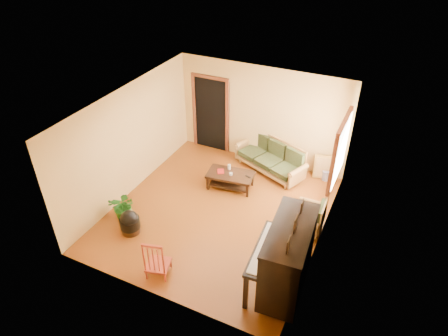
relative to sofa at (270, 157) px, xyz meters
The scene contains 16 objects.
floor 2.15m from the sofa, 102.28° to the right, with size 5.00×5.00×0.00m, color #5E2B0C.
doorway 2.04m from the sofa, 167.65° to the left, with size 1.08×0.16×2.05m, color black.
window 2.21m from the sofa, 23.46° to the right, with size 0.12×1.36×1.46m, color white.
sofa is the anchor object (origin of this frame).
coffee_table 1.26m from the sofa, 119.53° to the right, with size 1.10×0.60×0.40m, color black.
armchair 2.26m from the sofa, 49.21° to the right, with size 0.72×0.75×0.75m, color olive.
piano 3.75m from the sofa, 65.52° to the right, with size 0.94×1.60×1.41m, color black.
footstool 3.90m from the sofa, 118.39° to the right, with size 0.42×0.42×0.40m, color black.
red_chair 4.18m from the sofa, 99.44° to the right, with size 0.42×0.46×0.89m, color maroon.
leaning_frame 1.36m from the sofa, 11.67° to the left, with size 0.50×0.11×0.67m, color #B0883A.
ceramic_crock 1.47m from the sofa, ahead, with size 0.21×0.21×0.26m, color #3545A0.
potted_plant 3.83m from the sofa, 125.70° to the right, with size 0.58×0.51×0.65m, color #1E5A19.
book 1.48m from the sofa, 128.80° to the right, with size 0.16×0.21×0.02m, color #A11915.
candle 1.17m from the sofa, 127.91° to the right, with size 0.08×0.08×0.13m, color silver.
glass_jar 1.26m from the sofa, 117.36° to the right, with size 0.08×0.08×0.05m, color silver.
remote 1.04m from the sofa, 99.74° to the right, with size 0.15×0.04×0.01m, color black.
Camera 1 is at (3.09, -6.17, 5.86)m, focal length 32.00 mm.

